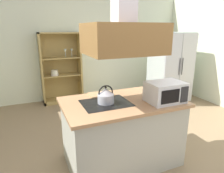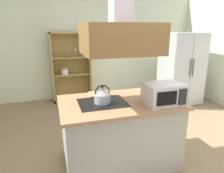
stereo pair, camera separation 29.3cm
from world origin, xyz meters
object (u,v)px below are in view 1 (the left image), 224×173
(wine_glass_on_counter, at_px, (151,85))
(refrigerator, at_px, (170,67))
(kettle, at_px, (106,96))
(dish_cabinet, at_px, (61,72))
(cutting_board, at_px, (101,94))
(microwave, at_px, (165,92))

(wine_glass_on_counter, bearing_deg, refrigerator, 45.62)
(wine_glass_on_counter, bearing_deg, kettle, -177.54)
(refrigerator, bearing_deg, dish_cabinet, 158.94)
(dish_cabinet, height_order, kettle, dish_cabinet)
(cutting_board, bearing_deg, microwave, -41.58)
(dish_cabinet, bearing_deg, refrigerator, -21.06)
(refrigerator, distance_m, dish_cabinet, 2.75)
(kettle, relative_size, cutting_board, 0.68)
(cutting_board, distance_m, microwave, 0.89)
(cutting_board, height_order, wine_glass_on_counter, wine_glass_on_counter)
(cutting_board, bearing_deg, refrigerator, 32.05)
(refrigerator, distance_m, wine_glass_on_counter, 2.55)
(microwave, relative_size, wine_glass_on_counter, 2.23)
(dish_cabinet, relative_size, wine_glass_on_counter, 8.35)
(microwave, bearing_deg, refrigerator, 50.08)
(microwave, bearing_deg, dish_cabinet, 104.78)
(refrigerator, xyz_separation_m, microwave, (-1.75, -2.09, 0.17))
(kettle, relative_size, microwave, 0.51)
(cutting_board, bearing_deg, dish_cabinet, 93.53)
(kettle, height_order, cutting_board, kettle)
(cutting_board, distance_m, wine_glass_on_counter, 0.72)
(dish_cabinet, distance_m, wine_glass_on_counter, 2.93)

